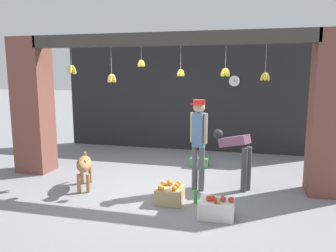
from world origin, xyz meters
TOP-DOWN VIEW (x-y plane):
  - ground_plane at (0.00, 0.00)m, footprint 60.00×60.00m
  - shop_back_wall at (0.00, 3.13)m, footprint 7.33×0.12m
  - shop_pillar_left at (-3.01, 0.30)m, footprint 0.70×0.60m
  - shop_pillar_right at (3.01, 0.30)m, footprint 0.70×0.60m
  - storefront_awning at (-0.01, 0.12)m, footprint 5.43×0.28m
  - dog at (-1.40, -0.51)m, footprint 0.54×0.96m
  - shopkeeper at (0.71, -0.07)m, footprint 0.33×0.30m
  - worker_stooping at (1.39, 0.22)m, footprint 0.76×0.58m
  - fruit_crate_oranges at (0.34, -0.78)m, footprint 0.44×0.43m
  - fruit_crate_apples at (1.16, -1.16)m, footprint 0.54×0.42m
  - produce_box_green at (0.51, 1.49)m, footprint 0.42×0.36m
  - water_bottle at (0.77, -0.72)m, footprint 0.07×0.07m
  - wall_clock at (1.20, 3.06)m, footprint 0.30×0.03m

SIDE VIEW (x-z plane):
  - ground_plane at x=0.00m, z-range 0.00..0.00m
  - produce_box_green at x=0.51m, z-range 0.00..0.22m
  - water_bottle at x=0.77m, z-range -0.01..0.26m
  - fruit_crate_apples at x=1.16m, z-range -0.03..0.31m
  - fruit_crate_oranges at x=0.34m, z-range -0.02..0.33m
  - dog at x=-1.40m, z-range 0.12..0.79m
  - worker_stooping at x=1.39m, z-range 0.18..1.27m
  - shopkeeper at x=0.71m, z-range 0.16..1.87m
  - shop_back_wall at x=0.00m, z-range 0.00..2.93m
  - shop_pillar_left at x=-3.01m, z-range 0.00..2.93m
  - shop_pillar_right at x=3.01m, z-range 0.00..2.93m
  - wall_clock at x=1.20m, z-range 1.81..2.12m
  - storefront_awning at x=-0.01m, z-range 2.31..3.25m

